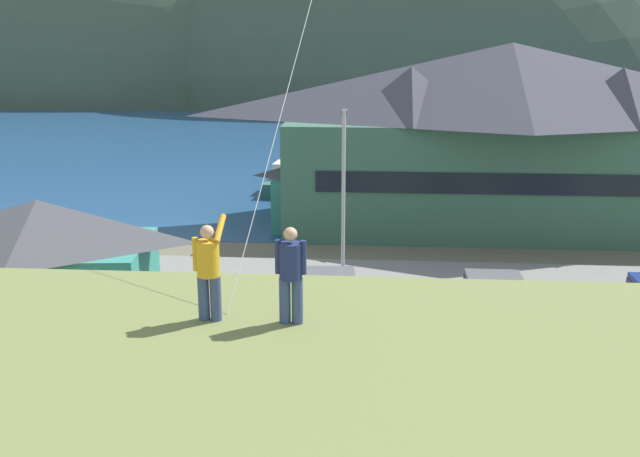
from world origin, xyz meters
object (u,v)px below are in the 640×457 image
Objects in this scene: parking_light_pole at (343,190)px; parked_car_lone_by_shed at (200,374)px; harbor_lodge at (507,132)px; parked_car_front_row_silver at (530,365)px; wharf_dock at (336,183)px; parked_car_corner_spot at (490,296)px; person_companion at (291,272)px; storage_shed_waterside at (324,192)px; storage_shed_near_lot at (44,274)px; moored_boat_wharfside at (287,181)px; parked_car_mid_row_near at (330,293)px; person_kite_flyer at (208,269)px.

parked_car_lone_by_shed is at bearing -109.97° from parking_light_pole.
harbor_lodge is 6.27× the size of parked_car_front_row_silver.
wharf_dock is 26.80m from parked_car_corner_spot.
person_companion is (3.65, -7.61, 5.79)m from parked_car_lone_by_shed.
storage_shed_waterside is 15.49m from parked_car_corner_spot.
storage_shed_near_lot is 30.90m from wharf_dock.
parked_car_mid_row_near is (4.58, -24.37, 0.34)m from moored_boat_wharfside.
person_kite_flyer is at bearing -131.01° from parked_car_front_row_silver.
harbor_lodge reaches higher than parked_car_mid_row_near.
person_kite_flyer is at bearing -109.19° from harbor_lodge.
storage_shed_waterside is 1.46× the size of parked_car_corner_spot.
parking_light_pole reaches higher than wharf_dock.
parked_car_mid_row_near is at bearing 90.84° from person_companion.
storage_shed_near_lot reaches higher than parked_car_lone_by_shed.
parked_car_mid_row_near is (9.73, 3.73, -1.77)m from storage_shed_near_lot.
parked_car_front_row_silver is at bearing -42.57° from parked_car_mid_row_near.
person_kite_flyer is at bearing -73.83° from parked_car_lone_by_shed.
parking_light_pole is at bearing 70.03° from parked_car_lone_by_shed.
person_kite_flyer is (3.34, -39.28, 6.15)m from moored_boat_wharfside.
storage_shed_waterside is 1.45× the size of parked_car_lone_by_shed.
wharf_dock is 23.15m from parking_light_pole.
parking_light_pole is (4.95, -21.25, 3.82)m from moored_boat_wharfside.
storage_shed_near_lot is 1.91× the size of parked_car_mid_row_near.
storage_shed_near_lot is at bearing -159.04° from parked_car_mid_row_near.
parked_car_front_row_silver is 11.53m from parking_light_pole.
storage_shed_near_lot is at bearing -100.38° from moored_boat_wharfside.
wharf_dock is at bearing 103.47° from parked_car_front_row_silver.
storage_shed_waterside is (8.54, 17.34, -0.59)m from storage_shed_near_lot.
parked_car_front_row_silver is (16.25, -2.26, -1.77)m from storage_shed_near_lot.
harbor_lodge reaches higher than storage_shed_waterside.
storage_shed_waterside reaches higher than parked_car_corner_spot.
person_kite_flyer reaches higher than moored_boat_wharfside.
storage_shed_near_lot is 15.53m from person_companion.
storage_shed_near_lot reaches higher than moored_boat_wharfside.
parking_light_pole is (1.56, -10.50, 2.29)m from storage_shed_waterside.
parked_car_corner_spot is 2.26× the size of person_kite_flyer.
moored_boat_wharfside reaches higher than parked_car_front_row_silver.
person_companion is (1.46, -0.04, -0.02)m from person_kite_flyer.
person_kite_flyer is 1.07× the size of person_companion.
wharf_dock is (0.09, 12.22, -1.90)m from storage_shed_waterside.
storage_shed_near_lot is 4.40× the size of person_kite_flyer.
parked_car_mid_row_near is 16.05m from person_kite_flyer.
person_kite_flyer is at bearing -52.80° from storage_shed_near_lot.
parked_car_corner_spot is 17.19m from person_companion.
parked_car_front_row_silver is at bearing -87.32° from parked_car_corner_spot.
storage_shed_waterside is 11.38m from moored_boat_wharfside.
harbor_lodge is 2.60× the size of wharf_dock.
parking_light_pole is 4.47× the size of person_companion.
moored_boat_wharfside is 1.70× the size of parked_car_lone_by_shed.
storage_shed_waterside is 0.79× the size of parking_light_pole.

